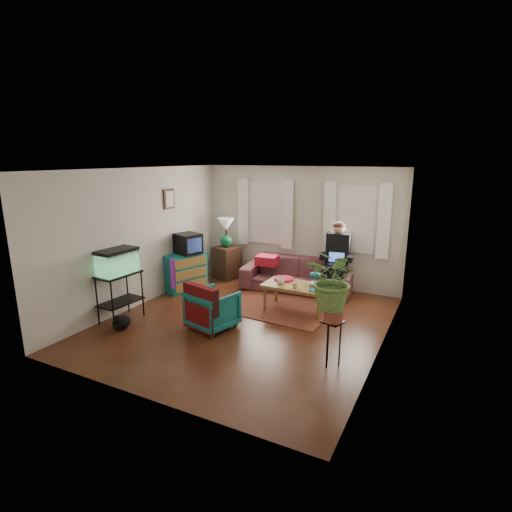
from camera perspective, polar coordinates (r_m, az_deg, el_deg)
The scene contains 31 objects.
floor at distance 7.00m, azimuth -1.51°, elevation -9.48°, with size 4.50×5.00×0.01m, color #4F2B14.
ceiling at distance 6.43m, azimuth -1.66°, elevation 12.30°, with size 4.50×5.00×0.01m, color white.
wall_back at distance 8.83m, azimuth 6.21°, elevation 4.20°, with size 4.50×0.01×2.60m, color silver.
wall_front at distance 4.64m, azimuth -16.54°, elevation -5.33°, with size 4.50×0.01×2.60m, color silver.
wall_left at distance 7.90m, azimuth -16.09°, elevation 2.57°, with size 0.01×5.00×2.60m, color silver.
wall_right at distance 5.89m, azimuth 18.04°, elevation -1.35°, with size 0.01×5.00×2.60m, color silver.
window_left at distance 9.08m, azimuth 1.46°, elevation 6.15°, with size 1.08×0.04×1.38m, color white.
window_right at distance 8.41m, azimuth 14.21°, elevation 5.10°, with size 1.08×0.04×1.38m, color white.
curtains_left at distance 9.01m, azimuth 1.24°, elevation 6.09°, with size 1.36×0.06×1.50m, color white.
curtains_right at distance 8.34m, azimuth 14.09°, elevation 5.03°, with size 1.36×0.06×1.50m, color white.
picture_frame at distance 8.41m, azimuth -12.26°, elevation 7.96°, with size 0.04×0.32×0.40m, color #3D2616.
area_rug at distance 7.72m, azimuth 3.38°, elevation -7.15°, with size 2.00×1.60×0.01m, color brown.
sofa at distance 8.56m, azimuth 5.83°, elevation -1.92°, with size 2.31×0.91×0.91m, color brown.
seated_person at distance 8.34m, azimuth 11.43°, elevation -0.87°, with size 0.58×0.71×1.38m, color black, non-canonical shape.
side_table at distance 9.40m, azimuth -4.21°, elevation -0.92°, with size 0.51×0.51×0.75m, color #391D15.
table_lamp at distance 9.25m, azimuth -4.28°, elevation 3.24°, with size 0.39×0.39×0.68m, color white, non-canonical shape.
dresser at distance 8.66m, azimuth -10.08°, elevation -2.25°, with size 0.44×0.89×0.80m, color #11646B.
crt_tv at distance 8.55m, azimuth -9.69°, elevation 1.78°, with size 0.49×0.44×0.42m, color black.
aquarium_stand at distance 7.35m, azimuth -18.81°, elevation -5.56°, with size 0.42×0.75×0.84m, color black.
aquarium at distance 7.17m, azimuth -19.21°, elevation -0.71°, with size 0.38×0.69×0.44m, color #7FD899.
black_cat at distance 7.04m, azimuth -18.67°, elevation -8.77°, with size 0.23×0.36×0.30m, color black.
armchair at distance 6.73m, azimuth -6.18°, elevation -7.31°, with size 0.69×0.65×0.71m, color #11526B.
serape_throw at distance 6.51m, azimuth -7.98°, elevation -6.73°, with size 0.71×0.16×0.58m, color #9E0A0A.
coffee_table at distance 7.49m, azimuth 5.75°, elevation -5.91°, with size 1.20×0.65×0.50m, color olive.
cup_a at distance 7.40m, azimuth 3.52°, elevation -3.65°, with size 0.14×0.14×0.11m, color white.
cup_b at distance 7.20m, azimuth 5.60°, elevation -4.22°, with size 0.11×0.11×0.10m, color beige.
bowl at distance 7.38m, azimuth 8.48°, elevation -4.01°, with size 0.24×0.24×0.06m, color white.
snack_tray at distance 7.67m, azimuth 4.01°, elevation -3.27°, with size 0.37×0.37×0.04m, color #B21414.
birdcage at distance 7.07m, azimuth 8.43°, elevation -3.60°, with size 0.20×0.20×0.35m, color #115B6B, non-canonical shape.
plant_stand at distance 5.65m, azimuth 10.76°, elevation -12.14°, with size 0.27×0.27×0.65m, color black.
potted_plant at distance 5.36m, azimuth 11.13°, elevation -4.73°, with size 0.74×0.64×0.82m, color #599947.
Camera 1 is at (3.07, -5.64, 2.79)m, focal length 28.00 mm.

